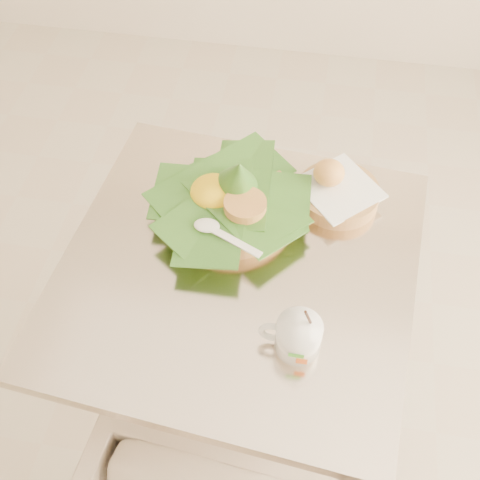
% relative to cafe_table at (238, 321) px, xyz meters
% --- Properties ---
extents(floor, '(3.60, 3.60, 0.00)m').
position_rel_cafe_table_xyz_m(floor, '(-0.09, 0.03, -0.53)').
color(floor, beige).
rests_on(floor, ground).
extents(cafe_table, '(0.76, 0.76, 0.75)m').
position_rel_cafe_table_xyz_m(cafe_table, '(0.00, 0.00, 0.00)').
color(cafe_table, gray).
rests_on(cafe_table, floor).
extents(rice_basket, '(0.33, 0.33, 0.17)m').
position_rel_cafe_table_xyz_m(rice_basket, '(-0.04, 0.14, 0.27)').
color(rice_basket, '#AC7F49').
rests_on(rice_basket, cafe_table).
extents(bread_basket, '(0.21, 0.21, 0.09)m').
position_rel_cafe_table_xyz_m(bread_basket, '(0.18, 0.21, 0.25)').
color(bread_basket, '#AC7F49').
rests_on(bread_basket, cafe_table).
extents(coffee_mug, '(0.11, 0.08, 0.14)m').
position_rel_cafe_table_xyz_m(coffee_mug, '(0.13, -0.16, 0.26)').
color(coffee_mug, white).
rests_on(coffee_mug, cafe_table).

